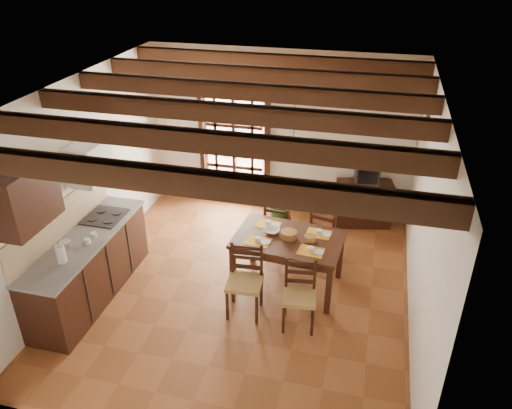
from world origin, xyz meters
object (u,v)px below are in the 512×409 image
(chair_near_left, at_px, (245,293))
(chair_far_right, at_px, (324,245))
(dining_table, at_px, (288,244))
(kitchen_counter, at_px, (89,266))
(sideboard, at_px, (363,204))
(chair_far_left, at_px, (278,237))
(crt_tv, at_px, (367,173))
(chair_near_right, at_px, (299,307))
(potted_plant, at_px, (282,196))
(pendant_lamp, at_px, (293,145))

(chair_near_left, distance_m, chair_far_right, 1.64)
(chair_far_right, bearing_deg, dining_table, 72.66)
(kitchen_counter, xyz_separation_m, dining_table, (2.54, 0.86, 0.21))
(chair_near_left, bearing_deg, sideboard, 59.12)
(chair_near_left, height_order, chair_far_left, chair_near_left)
(dining_table, distance_m, chair_far_right, 0.91)
(chair_near_left, relative_size, chair_far_right, 1.10)
(crt_tv, bearing_deg, kitchen_counter, -148.75)
(chair_near_right, distance_m, potted_plant, 2.45)
(chair_near_right, bearing_deg, pendant_lamp, 101.43)
(potted_plant, relative_size, pendant_lamp, 2.13)
(potted_plant, bearing_deg, chair_far_right, -46.36)
(crt_tv, bearing_deg, dining_table, -122.96)
(chair_near_left, bearing_deg, chair_near_right, -9.35)
(kitchen_counter, bearing_deg, dining_table, 18.66)
(pendant_lamp, bearing_deg, chair_far_right, 55.01)
(chair_far_left, xyz_separation_m, pendant_lamp, (0.29, -0.67, 1.81))
(pendant_lamp, bearing_deg, kitchen_counter, -159.34)
(dining_table, bearing_deg, pendant_lamp, 95.08)
(chair_near_left, bearing_deg, dining_table, 54.53)
(chair_near_right, xyz_separation_m, pendant_lamp, (-0.29, 0.87, 1.80))
(dining_table, bearing_deg, chair_far_left, 116.02)
(potted_plant, bearing_deg, kitchen_counter, -131.50)
(chair_far_left, height_order, potted_plant, potted_plant)
(kitchen_counter, distance_m, sideboard, 4.47)
(pendant_lamp, bearing_deg, crt_tv, 63.81)
(sideboard, bearing_deg, dining_table, -127.31)
(chair_near_right, xyz_separation_m, crt_tv, (0.62, 2.73, 0.68))
(kitchen_counter, relative_size, chair_far_right, 2.57)
(chair_near_left, height_order, chair_near_right, chair_near_left)
(kitchen_counter, relative_size, chair_near_right, 2.52)
(chair_near_left, bearing_deg, crt_tv, 59.07)
(dining_table, relative_size, sideboard, 1.67)
(chair_far_right, xyz_separation_m, potted_plant, (-0.82, 0.86, 0.30))
(kitchen_counter, relative_size, pendant_lamp, 2.66)
(dining_table, xyz_separation_m, crt_tv, (0.92, 1.96, 0.28))
(kitchen_counter, height_order, chair_far_right, kitchen_counter)
(crt_tv, distance_m, potted_plant, 1.43)
(chair_near_left, xyz_separation_m, pendant_lamp, (0.43, 0.80, 1.78))
(potted_plant, bearing_deg, dining_table, -75.66)
(chair_far_left, xyz_separation_m, potted_plant, (-0.11, 0.80, 0.30))
(chair_far_left, distance_m, potted_plant, 0.86)
(dining_table, bearing_deg, kitchen_counter, -156.26)
(dining_table, bearing_deg, crt_tv, 70.06)
(crt_tv, bearing_deg, pendant_lamp, -124.13)
(kitchen_counter, xyz_separation_m, chair_near_left, (2.12, 0.16, -0.17))
(chair_near_right, relative_size, crt_tv, 2.08)
(dining_table, height_order, sideboard, dining_table)
(pendant_lamp, bearing_deg, potted_plant, 105.27)
(chair_far_right, distance_m, pendant_lamp, 1.95)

